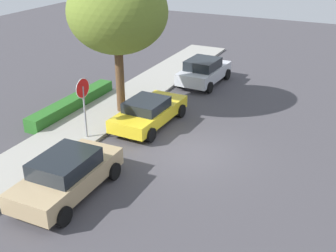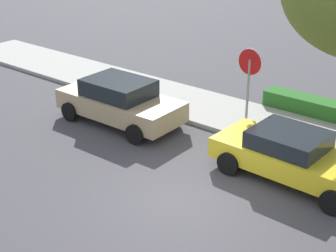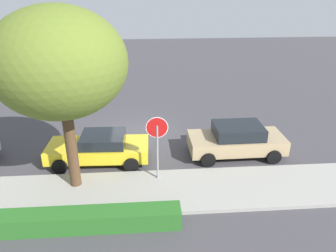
% 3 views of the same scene
% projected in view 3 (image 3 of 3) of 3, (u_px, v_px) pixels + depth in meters
% --- Properties ---
extents(ground_plane, '(60.00, 60.00, 0.00)m').
position_uv_depth(ground_plane, '(136.00, 134.00, 17.17)').
color(ground_plane, '#423F44').
extents(sidewalk_curb, '(32.00, 2.73, 0.14)m').
position_uv_depth(sidewalk_curb, '(135.00, 192.00, 12.38)').
color(sidewalk_curb, '#9E9B93').
rests_on(sidewalk_curb, ground_plane).
extents(stop_sign, '(0.85, 0.08, 2.78)m').
position_uv_depth(stop_sign, '(157.00, 138.00, 12.42)').
color(stop_sign, gray).
rests_on(stop_sign, ground_plane).
extents(parked_car_yellow, '(4.42, 2.13, 1.32)m').
position_uv_depth(parked_car_yellow, '(100.00, 148.00, 14.33)').
color(parked_car_yellow, yellow).
rests_on(parked_car_yellow, ground_plane).
extents(parked_car_tan, '(4.30, 2.08, 1.49)m').
position_uv_depth(parked_car_tan, '(237.00, 140.00, 14.86)').
color(parked_car_tan, tan).
rests_on(parked_car_tan, ground_plane).
extents(street_tree_near_corner, '(4.57, 4.57, 6.77)m').
position_uv_depth(street_tree_near_corner, '(59.00, 63.00, 10.84)').
color(street_tree_near_corner, '#513823').
rests_on(street_tree_near_corner, ground_plane).
extents(front_yard_hedge, '(6.13, 0.75, 0.65)m').
position_uv_depth(front_yard_hedge, '(86.00, 220.00, 10.56)').
color(front_yard_hedge, '#286623').
rests_on(front_yard_hedge, ground_plane).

